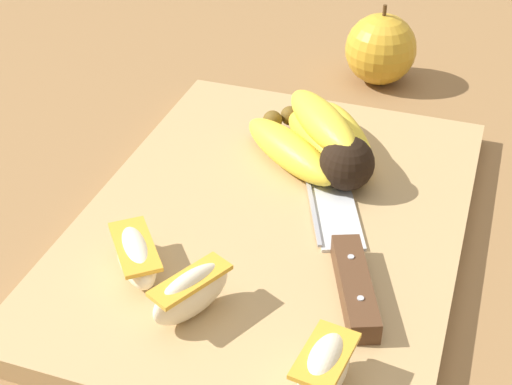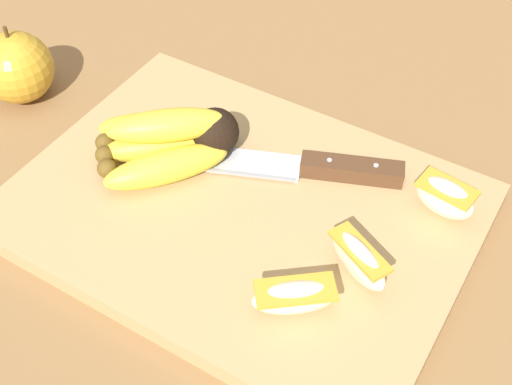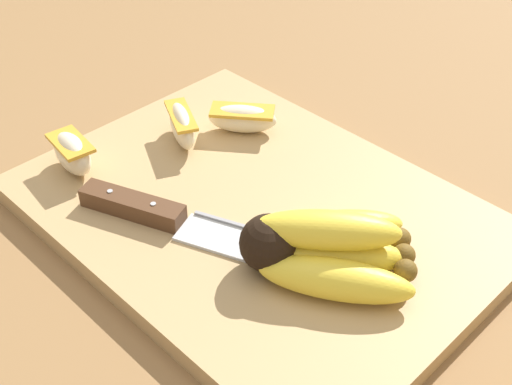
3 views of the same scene
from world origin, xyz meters
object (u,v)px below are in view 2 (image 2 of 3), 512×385
object	(u,v)px
apple_wedge_near	(295,297)
whole_apple	(17,67)
chefs_knife	(302,166)
apple_wedge_far	(358,260)
banana_bunch	(171,140)
apple_wedge_middle	(445,197)

from	to	relation	value
apple_wedge_near	whole_apple	world-z (taller)	whole_apple
chefs_knife	whole_apple	size ratio (longest dim) A/B	2.91
apple_wedge_near	apple_wedge_far	distance (m)	0.06
banana_bunch	chefs_knife	world-z (taller)	banana_bunch
chefs_knife	whole_apple	distance (m)	0.34
chefs_knife	apple_wedge_far	size ratio (longest dim) A/B	3.90
apple_wedge_middle	apple_wedge_far	world-z (taller)	same
banana_bunch	whole_apple	size ratio (longest dim) A/B	1.65
banana_bunch	apple_wedge_far	distance (m)	0.23
chefs_knife	apple_wedge_middle	bearing A→B (deg)	-172.24
apple_wedge_middle	whole_apple	world-z (taller)	whole_apple
apple_wedge_near	apple_wedge_far	xyz separation A→B (m)	(-0.03, -0.06, 0.00)
apple_wedge_middle	whole_apple	size ratio (longest dim) A/B	0.65
banana_bunch	apple_wedge_near	xyz separation A→B (m)	(-0.19, 0.09, -0.01)
whole_apple	banana_bunch	bearing A→B (deg)	177.10
banana_bunch	chefs_knife	bearing A→B (deg)	-157.30
chefs_knife	apple_wedge_far	world-z (taller)	apple_wedge_far
banana_bunch	apple_wedge_middle	world-z (taller)	banana_bunch
chefs_knife	apple_wedge_near	bearing A→B (deg)	116.24
apple_wedge_near	banana_bunch	bearing A→B (deg)	-26.11
apple_wedge_middle	apple_wedge_far	bearing A→B (deg)	70.78
whole_apple	chefs_knife	bearing A→B (deg)	-173.36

